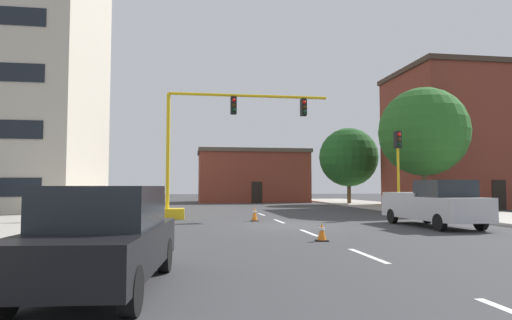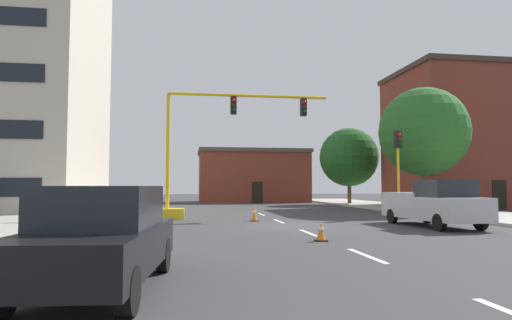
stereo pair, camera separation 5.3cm
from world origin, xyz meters
name	(u,v)px [view 1 (the left image)]	position (x,y,z in m)	size (l,w,h in m)	color
ground_plane	(291,226)	(0.00, 0.00, 0.00)	(160.00, 160.00, 0.00)	#38383A
sidewalk_left	(55,215)	(-12.07, 8.00, 0.07)	(6.00, 56.00, 0.14)	#9E998E
sidewalk_right	(442,212)	(12.07, 8.00, 0.07)	(6.00, 56.00, 0.14)	#B2ADA3
lane_stripe_seg_1	(367,255)	(0.00, -8.50, 0.00)	(0.16, 2.40, 0.01)	silver
lane_stripe_seg_2	(309,233)	(0.00, -3.00, 0.00)	(0.16, 2.40, 0.01)	silver
lane_stripe_seg_3	(279,221)	(0.00, 2.50, 0.00)	(0.16, 2.40, 0.01)	silver
lane_stripe_seg_4	(261,214)	(0.00, 8.00, 0.00)	(0.16, 2.40, 0.01)	silver
building_brick_center	(252,176)	(2.45, 29.38, 2.87)	(11.92, 7.41, 5.72)	brown
building_row_right	(461,139)	(18.03, 14.67, 5.71)	(10.66, 9.00, 11.39)	brown
traffic_signal_gantry	(192,176)	(-4.30, 4.91, 2.28)	(9.70, 1.20, 6.83)	yellow
traffic_light_pole_right	(398,154)	(7.04, 3.90, 3.53)	(0.32, 0.47, 4.80)	yellow
tree_right_mid	(423,132)	(10.96, 8.11, 5.36)	(5.87, 5.87, 8.30)	brown
tree_right_far	(349,157)	(10.56, 21.04, 4.49)	(5.56, 5.56, 7.28)	#4C3823
pickup_truck_silver	(433,204)	(5.97, -1.41, 0.97)	(2.24, 5.49, 1.99)	#BCBCC1
sedan_black_near_left	(103,237)	(-5.87, -11.34, 0.89)	(2.25, 4.65, 1.74)	black
traffic_cone_roadside_a	(255,214)	(-1.20, 2.75, 0.36)	(0.36, 0.36, 0.74)	black
traffic_cone_roadside_b	(322,232)	(-0.26, -5.50, 0.29)	(0.36, 0.36, 0.59)	black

